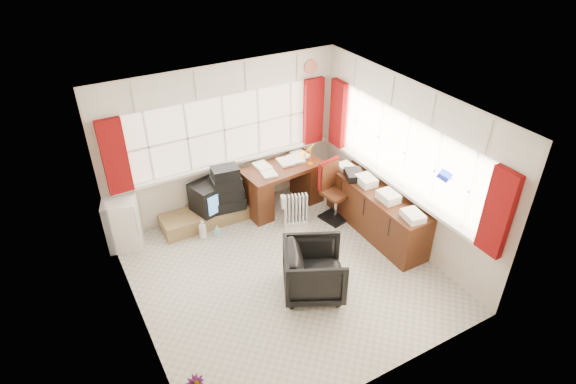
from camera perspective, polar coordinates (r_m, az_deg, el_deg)
name	(u,v)px	position (r m, az deg, el deg)	size (l,w,h in m)	color
ground	(286,274)	(6.97, -0.28, -9.70)	(4.00, 4.00, 0.00)	beige
room_walls	(285,185)	(6.06, -0.31, 0.84)	(4.00, 4.00, 4.00)	beige
window_back	(227,159)	(7.87, -7.21, 3.91)	(3.70, 0.12, 3.60)	#F9E1C5
window_right	(399,183)	(7.35, 13.06, 1.06)	(0.12, 3.70, 3.60)	#F9E1C5
curtains	(309,143)	(7.19, 2.56, 5.83)	(3.83, 3.83, 1.15)	maroon
overhead_cabinets	(312,90)	(6.94, 2.88, 11.98)	(3.98, 3.98, 0.48)	white
desk	(283,184)	(8.11, -0.65, 0.94)	(1.41, 0.79, 0.81)	#462110
desk_lamp	(311,150)	(7.88, 2.71, 4.99)	(0.13, 0.11, 0.38)	#F3A40A
task_chair	(332,188)	(7.84, 5.25, 0.49)	(0.50, 0.53, 1.02)	black
office_chair	(314,270)	(6.49, 3.14, -9.24)	(0.79, 0.81, 0.74)	black
radiator	(296,213)	(7.76, 0.92, -2.47)	(0.41, 0.26, 0.57)	white
credenza	(376,211)	(7.65, 10.37, -2.19)	(0.50, 2.00, 0.85)	#462110
file_tray	(354,175)	(7.71, 7.86, 2.03)	(0.27, 0.35, 0.12)	black
tv_bench	(205,217)	(7.96, -9.81, -2.92)	(1.40, 0.50, 0.25)	olive
crt_tv	(209,197)	(7.79, -9.29, -0.54)	(0.63, 0.60, 0.47)	black
hifi_stack	(227,190)	(7.72, -7.29, 0.25)	(0.59, 0.41, 0.75)	black
mini_fridge	(123,222)	(7.66, -18.97, -3.44)	(0.60, 0.60, 0.82)	white
spray_bottle_a	(203,229)	(7.63, -10.09, -4.36)	(0.12, 0.13, 0.32)	silver
spray_bottle_b	(217,231)	(7.67, -8.39, -4.58)	(0.09, 0.09, 0.19)	#8DD2CF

